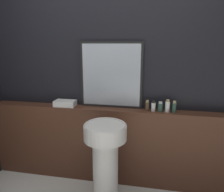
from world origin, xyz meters
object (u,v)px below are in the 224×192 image
object	(u,v)px
pedestal_sink	(105,158)
shampoo_bottle	(147,106)
conditioner_bottle	(153,106)
lotion_bottle	(160,107)
hand_soap_bottle	(174,107)
mirror	(111,75)
body_wash_bottle	(167,106)
towel_stack	(65,103)

from	to	relation	value
pedestal_sink	shampoo_bottle	distance (m)	0.70
pedestal_sink	conditioner_bottle	size ratio (longest dim) A/B	7.78
pedestal_sink	shampoo_bottle	bearing A→B (deg)	49.26
lotion_bottle	hand_soap_bottle	xyz separation A→B (m)	(0.14, 0.00, 0.01)
pedestal_sink	mirror	size ratio (longest dim) A/B	1.19
pedestal_sink	body_wash_bottle	size ratio (longest dim) A/B	6.48
shampoo_bottle	lotion_bottle	world-z (taller)	shampoo_bottle
pedestal_sink	lotion_bottle	bearing A→B (deg)	40.18
pedestal_sink	mirror	distance (m)	0.88
pedestal_sink	shampoo_bottle	size ratio (longest dim) A/B	7.51
mirror	shampoo_bottle	xyz separation A→B (m)	(0.40, -0.07, -0.31)
pedestal_sink	hand_soap_bottle	size ratio (longest dim) A/B	7.08
mirror	hand_soap_bottle	world-z (taller)	mirror
body_wash_bottle	hand_soap_bottle	size ratio (longest dim) A/B	1.09
conditioner_bottle	hand_soap_bottle	distance (m)	0.21
mirror	hand_soap_bottle	bearing A→B (deg)	-5.65
towel_stack	lotion_bottle	xyz separation A→B (m)	(1.07, 0.00, 0.02)
mirror	lotion_bottle	bearing A→B (deg)	-7.12
pedestal_sink	towel_stack	bearing A→B (deg)	143.09
conditioner_bottle	lotion_bottle	distance (m)	0.07
pedestal_sink	conditioner_bottle	distance (m)	0.73
body_wash_bottle	conditioner_bottle	bearing A→B (deg)	180.00
lotion_bottle	hand_soap_bottle	bearing A→B (deg)	0.00
pedestal_sink	body_wash_bottle	bearing A→B (deg)	36.40
mirror	lotion_bottle	world-z (taller)	mirror
shampoo_bottle	lotion_bottle	distance (m)	0.14
towel_stack	body_wash_bottle	xyz separation A→B (m)	(1.14, 0.00, 0.03)
conditioner_bottle	body_wash_bottle	world-z (taller)	body_wash_bottle
body_wash_bottle	mirror	bearing A→B (deg)	173.72
mirror	body_wash_bottle	world-z (taller)	mirror
pedestal_sink	shampoo_bottle	world-z (taller)	shampoo_bottle
towel_stack	shampoo_bottle	world-z (taller)	shampoo_bottle
towel_stack	conditioner_bottle	xyz separation A→B (m)	(1.00, 0.00, 0.02)
conditioner_bottle	hand_soap_bottle	xyz separation A→B (m)	(0.21, 0.00, 0.01)
shampoo_bottle	body_wash_bottle	bearing A→B (deg)	0.00
pedestal_sink	body_wash_bottle	distance (m)	0.83
pedestal_sink	towel_stack	distance (m)	0.81
lotion_bottle	mirror	bearing A→B (deg)	172.88
towel_stack	lotion_bottle	size ratio (longest dim) A/B	2.23
towel_stack	pedestal_sink	bearing A→B (deg)	-36.91
towel_stack	hand_soap_bottle	world-z (taller)	hand_soap_bottle
shampoo_bottle	lotion_bottle	bearing A→B (deg)	0.00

